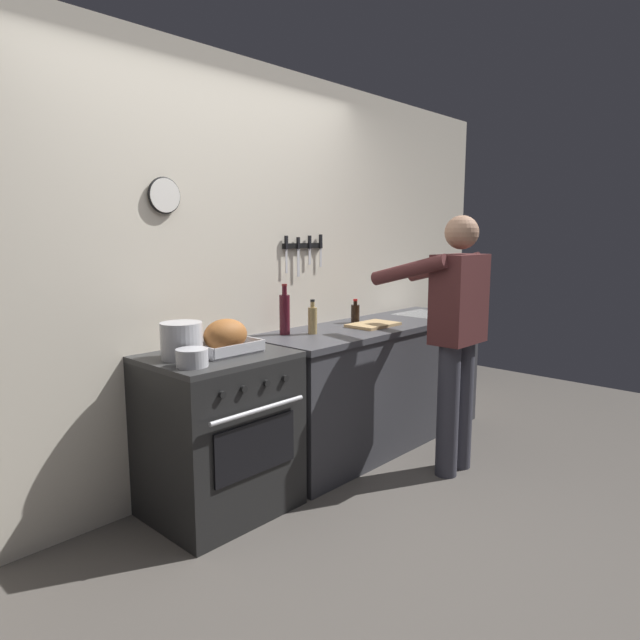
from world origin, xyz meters
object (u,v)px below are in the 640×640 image
roasting_pan (226,337)px  bottle_soy_sauce (355,313)px  bottle_vinegar (313,320)px  bottle_wine_red (285,313)px  stove (219,433)px  cutting_board (373,325)px  stock_pot (182,340)px  saucepan (192,358)px  person_cook (455,328)px

roasting_pan → bottle_soy_sauce: size_ratio=2.02×
roasting_pan → bottle_vinegar: (0.75, 0.06, 0.01)m
bottle_wine_red → stove: bearing=-165.9°
roasting_pan → cutting_board: bearing=-1.7°
stove → bottle_vinegar: size_ratio=3.98×
bottle_soy_sauce → stock_pot: bearing=-176.6°
roasting_pan → bottle_wine_red: bottle_wine_red is taller
bottle_soy_sauce → bottle_wine_red: 0.69m
bottle_vinegar → bottle_wine_red: (-0.13, 0.12, 0.04)m
stock_pot → bottle_vinegar: bearing=-0.1°
stock_pot → cutting_board: 1.51m
saucepan → bottle_soy_sauce: bottle_soy_sauce is taller
stove → bottle_vinegar: (0.80, 0.04, 0.54)m
roasting_pan → person_cook: bearing=-26.7°
stock_pot → saucepan: size_ratio=1.38×
roasting_pan → saucepan: roasting_pan is taller
person_cook → bottle_wine_red: 1.10m
person_cook → stock_pot: 1.71m
bottle_wine_red → bottle_soy_sauce: bearing=-2.5°
roasting_pan → saucepan: size_ratio=2.23×
stock_pot → bottle_vinegar: size_ratio=0.96×
stove → roasting_pan: bearing=-19.3°
saucepan → stock_pot: bearing=70.2°
cutting_board → bottle_wine_red: bearing=161.0°
person_cook → bottle_soy_sauce: bearing=-8.6°
stock_pot → saucepan: stock_pot is taller
bottle_wine_red → bottle_vinegar: bearing=-42.9°
saucepan → roasting_pan: bearing=22.9°
person_cook → bottle_soy_sauce: 0.82m
saucepan → cutting_board: 1.58m
person_cook → stock_pot: size_ratio=7.62×
saucepan → bottle_wine_red: bearing=18.8°
bottle_vinegar → stove: bearing=-176.8°
cutting_board → bottle_wine_red: (-0.65, 0.22, 0.13)m
stock_pot → bottle_wine_red: size_ratio=0.66×
stove → cutting_board: size_ratio=2.50×
cutting_board → bottle_soy_sauce: bearing=79.6°
stove → person_cook: (1.36, -0.68, 0.50)m
roasting_pan → saucepan: bearing=-157.1°
bottle_vinegar → bottle_soy_sauce: 0.56m
saucepan → bottle_soy_sauce: (1.61, 0.29, 0.03)m
stove → roasting_pan: (0.05, -0.02, 0.54)m
cutting_board → roasting_pan: bearing=178.3°
cutting_board → stock_pot: bearing=176.1°
stove → bottle_wine_red: bottle_wine_red is taller
bottle_vinegar → saucepan: bearing=-169.7°
bottle_wine_red → stock_pot: bearing=-172.0°
stock_pot → saucepan: 0.21m
person_cook → saucepan: size_ratio=10.50×
person_cook → bottle_soy_sauce: person_cook is taller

